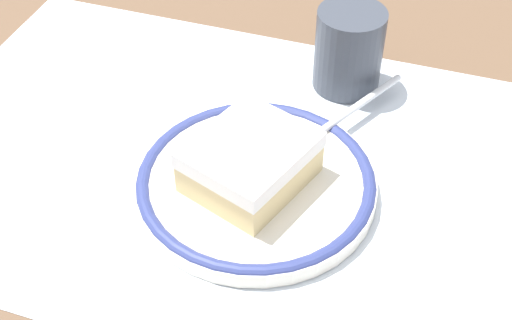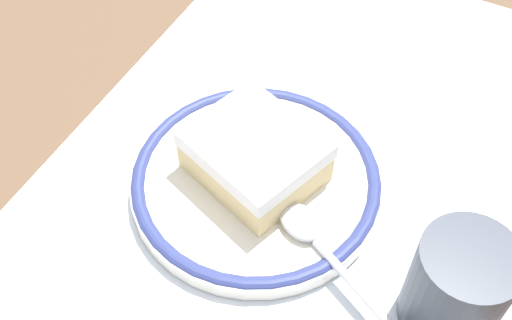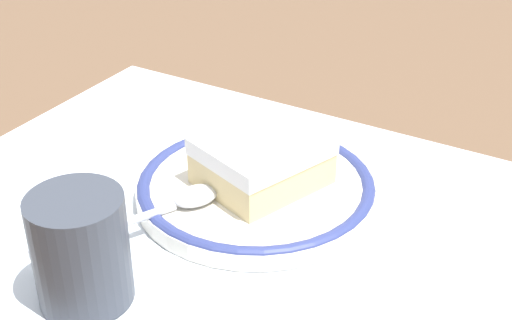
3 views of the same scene
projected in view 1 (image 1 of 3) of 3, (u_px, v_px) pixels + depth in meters
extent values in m
plane|color=brown|center=(235.00, 164.00, 0.57)|extent=(2.40, 2.40, 0.00)
cube|color=silver|center=(235.00, 163.00, 0.57)|extent=(0.55, 0.36, 0.00)
cylinder|color=silver|center=(256.00, 185.00, 0.54)|extent=(0.18, 0.18, 0.01)
torus|color=navy|center=(256.00, 182.00, 0.54)|extent=(0.18, 0.18, 0.01)
cube|color=beige|center=(250.00, 168.00, 0.52)|extent=(0.10, 0.11, 0.03)
cube|color=white|center=(250.00, 150.00, 0.51)|extent=(0.10, 0.11, 0.01)
ellipsoid|color=silver|center=(303.00, 141.00, 0.56)|extent=(0.04, 0.04, 0.01)
cylinder|color=silver|center=(360.00, 104.00, 0.59)|extent=(0.05, 0.10, 0.01)
cylinder|color=#383D47|center=(349.00, 49.00, 0.62)|extent=(0.06, 0.06, 0.07)
cylinder|color=silver|center=(346.00, 74.00, 0.63)|extent=(0.05, 0.05, 0.02)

